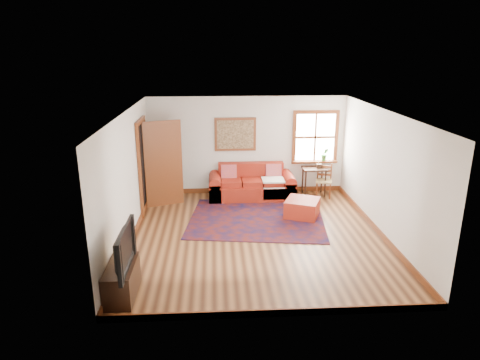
{
  "coord_description": "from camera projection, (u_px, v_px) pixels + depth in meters",
  "views": [
    {
      "loc": [
        -0.82,
        -7.91,
        3.65
      ],
      "look_at": [
        -0.31,
        0.6,
        1.0
      ],
      "focal_mm": 32.0,
      "sensor_mm": 36.0,
      "label": 1
    }
  ],
  "objects": [
    {
      "name": "red_leather_sofa",
      "position": [
        252.0,
        187.0,
        10.82
      ],
      "size": [
        2.14,
        0.89,
        0.84
      ],
      "color": "maroon",
      "rests_on": "ground"
    },
    {
      "name": "persian_rug",
      "position": [
        257.0,
        219.0,
        9.47
      ],
      "size": [
        3.2,
        2.7,
        0.02
      ],
      "primitive_type": "cube",
      "rotation": [
        0.0,
        0.0,
        -0.13
      ],
      "color": "#5B160D",
      "rests_on": "ground"
    },
    {
      "name": "media_cabinet",
      "position": [
        122.0,
        280.0,
        6.51
      ],
      "size": [
        0.42,
        0.92,
        0.51
      ],
      "primitive_type": "cube",
      "color": "black",
      "rests_on": "ground"
    },
    {
      "name": "side_table",
      "position": [
        314.0,
        173.0,
        10.89
      ],
      "size": [
        0.6,
        0.45,
        0.72
      ],
      "color": "black",
      "rests_on": "ground"
    },
    {
      "name": "room_envelope",
      "position": [
        258.0,
        156.0,
        8.2
      ],
      "size": [
        5.04,
        5.54,
        2.52
      ],
      "color": "silver",
      "rests_on": "ground"
    },
    {
      "name": "window",
      "position": [
        316.0,
        143.0,
        10.96
      ],
      "size": [
        1.18,
        0.2,
        1.38
      ],
      "color": "white",
      "rests_on": "ground"
    },
    {
      "name": "red_ottoman",
      "position": [
        302.0,
        208.0,
        9.6
      ],
      "size": [
        0.91,
        0.91,
        0.4
      ],
      "primitive_type": "cube",
      "rotation": [
        0.0,
        0.0,
        -0.39
      ],
      "color": "maroon",
      "rests_on": "ground"
    },
    {
      "name": "television",
      "position": [
        119.0,
        249.0,
        6.26
      ],
      "size": [
        0.15,
        1.12,
        0.64
      ],
      "primitive_type": "imported",
      "rotation": [
        0.0,
        0.0,
        1.57
      ],
      "color": "black",
      "rests_on": "media_cabinet"
    },
    {
      "name": "doorway",
      "position": [
        156.0,
        164.0,
        9.93
      ],
      "size": [
        0.89,
        1.08,
        2.14
      ],
      "color": "black",
      "rests_on": "ground"
    },
    {
      "name": "ladder_back_chair",
      "position": [
        324.0,
        179.0,
        10.84
      ],
      "size": [
        0.48,
        0.47,
        0.84
      ],
      "color": "tan",
      "rests_on": "ground"
    },
    {
      "name": "ground",
      "position": [
        257.0,
        235.0,
        8.67
      ],
      "size": [
        5.5,
        5.5,
        0.0
      ],
      "primitive_type": "plane",
      "color": "#492613",
      "rests_on": "ground"
    },
    {
      "name": "framed_artwork",
      "position": [
        235.0,
        134.0,
        10.78
      ],
      "size": [
        1.05,
        0.07,
        0.85
      ],
      "color": "brown",
      "rests_on": "ground"
    },
    {
      "name": "candle_hurricane",
      "position": [
        128.0,
        250.0,
        6.76
      ],
      "size": [
        0.12,
        0.12,
        0.18
      ],
      "color": "silver",
      "rests_on": "media_cabinet"
    }
  ]
}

